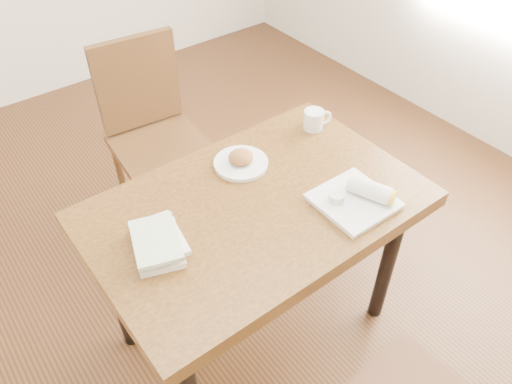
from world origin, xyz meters
TOP-DOWN VIEW (x-y plane):
  - ground at (0.00, 0.00)m, footprint 4.00×5.00m
  - table at (0.00, 0.00)m, footprint 1.14×0.74m
  - chair_far at (0.06, 0.90)m, footprint 0.46×0.46m
  - plate_scone at (0.08, 0.20)m, footprint 0.20×0.20m
  - coffee_mug at (0.46, 0.21)m, footprint 0.12×0.08m
  - plate_burrito at (0.28, -0.21)m, footprint 0.25×0.25m
  - book_stack at (-0.37, 0.02)m, footprint 0.20×0.24m

SIDE VIEW (x-z plane):
  - ground at x=0.00m, z-range -0.01..0.00m
  - chair_far at x=0.06m, z-range 0.07..1.03m
  - table at x=0.00m, z-range 0.28..1.03m
  - plate_scone at x=0.08m, z-range 0.74..0.80m
  - plate_burrito at x=0.28m, z-range 0.73..0.82m
  - book_stack at x=-0.37m, z-range 0.75..0.80m
  - coffee_mug at x=0.46m, z-range 0.75..0.83m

